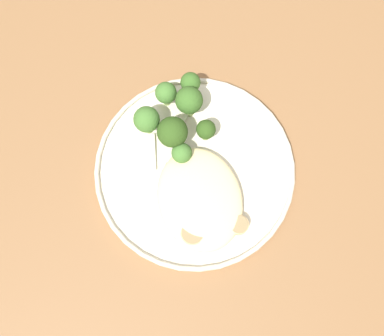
{
  "coord_description": "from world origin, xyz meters",
  "views": [
    {
      "loc": [
        0.17,
        0.0,
        1.35
      ],
      "look_at": [
        0.01,
        0.04,
        0.76
      ],
      "focal_mm": 40.37,
      "sensor_mm": 36.0,
      "label": 1
    }
  ],
  "objects_px": {
    "broccoli_floret_right_tilted": "(188,84)",
    "broccoli_floret_beside_noodles": "(163,94)",
    "dinner_plate": "(192,170)",
    "seared_scallop_tilted_round": "(183,212)",
    "broccoli_floret_split_head": "(186,102)",
    "broccoli_floret_front_edge": "(203,131)",
    "seared_scallop_center_golden": "(190,234)",
    "seared_scallop_tiny_bay": "(236,226)",
    "seared_scallop_front_small": "(194,181)",
    "seared_scallop_on_noodles": "(217,205)",
    "seared_scallop_rear_pale": "(197,198)",
    "broccoli_floret_left_leaning": "(179,154)",
    "broccoli_floret_rear_charred": "(170,133)",
    "broccoli_floret_center_pile": "(144,121)"
  },
  "relations": [
    {
      "from": "broccoli_floret_center_pile",
      "to": "broccoli_floret_front_edge",
      "type": "bearing_deg",
      "value": 69.13
    },
    {
      "from": "dinner_plate",
      "to": "broccoli_floret_rear_charred",
      "type": "bearing_deg",
      "value": -157.81
    },
    {
      "from": "broccoli_floret_right_tilted",
      "to": "broccoli_floret_beside_noodles",
      "type": "distance_m",
      "value": 0.04
    },
    {
      "from": "broccoli_floret_left_leaning",
      "to": "broccoli_floret_rear_charred",
      "type": "bearing_deg",
      "value": -168.04
    },
    {
      "from": "broccoli_floret_split_head",
      "to": "broccoli_floret_left_leaning",
      "type": "height_order",
      "value": "broccoli_floret_split_head"
    },
    {
      "from": "seared_scallop_tiny_bay",
      "to": "broccoli_floret_beside_noodles",
      "type": "distance_m",
      "value": 0.22
    },
    {
      "from": "seared_scallop_front_small",
      "to": "seared_scallop_tilted_round",
      "type": "distance_m",
      "value": 0.05
    },
    {
      "from": "broccoli_floret_center_pile",
      "to": "broccoli_floret_right_tilted",
      "type": "xyz_separation_m",
      "value": [
        -0.04,
        0.07,
        -0.0
      ]
    },
    {
      "from": "seared_scallop_tiny_bay",
      "to": "seared_scallop_tilted_round",
      "type": "height_order",
      "value": "seared_scallop_tilted_round"
    },
    {
      "from": "broccoli_floret_split_head",
      "to": "broccoli_floret_left_leaning",
      "type": "distance_m",
      "value": 0.08
    },
    {
      "from": "seared_scallop_center_golden",
      "to": "seared_scallop_on_noodles",
      "type": "bearing_deg",
      "value": 123.28
    },
    {
      "from": "seared_scallop_tilted_round",
      "to": "broccoli_floret_center_pile",
      "type": "height_order",
      "value": "broccoli_floret_center_pile"
    },
    {
      "from": "seared_scallop_tilted_round",
      "to": "broccoli_floret_right_tilted",
      "type": "distance_m",
      "value": 0.18
    },
    {
      "from": "seared_scallop_tilted_round",
      "to": "broccoli_floret_right_tilted",
      "type": "bearing_deg",
      "value": 163.88
    },
    {
      "from": "broccoli_floret_front_edge",
      "to": "seared_scallop_front_small",
      "type": "bearing_deg",
      "value": -24.22
    },
    {
      "from": "dinner_plate",
      "to": "seared_scallop_tilted_round",
      "type": "xyz_separation_m",
      "value": [
        0.06,
        -0.03,
        0.01
      ]
    },
    {
      "from": "seared_scallop_on_noodles",
      "to": "broccoli_floret_split_head",
      "type": "xyz_separation_m",
      "value": [
        -0.15,
        -0.01,
        0.03
      ]
    },
    {
      "from": "seared_scallop_rear_pale",
      "to": "broccoli_floret_beside_noodles",
      "type": "height_order",
      "value": "broccoli_floret_beside_noodles"
    },
    {
      "from": "seared_scallop_tiny_bay",
      "to": "seared_scallop_front_small",
      "type": "bearing_deg",
      "value": -151.8
    },
    {
      "from": "broccoli_floret_center_pile",
      "to": "broccoli_floret_split_head",
      "type": "relative_size",
      "value": 0.95
    },
    {
      "from": "broccoli_floret_center_pile",
      "to": "broccoli_floret_right_tilted",
      "type": "height_order",
      "value": "broccoli_floret_center_pile"
    },
    {
      "from": "seared_scallop_tiny_bay",
      "to": "broccoli_floret_front_edge",
      "type": "distance_m",
      "value": 0.14
    },
    {
      "from": "seared_scallop_rear_pale",
      "to": "broccoli_floret_front_edge",
      "type": "bearing_deg",
      "value": 160.9
    },
    {
      "from": "seared_scallop_on_noodles",
      "to": "broccoli_floret_center_pile",
      "type": "xyz_separation_m",
      "value": [
        -0.14,
        -0.07,
        0.03
      ]
    },
    {
      "from": "seared_scallop_center_golden",
      "to": "broccoli_floret_front_edge",
      "type": "bearing_deg",
      "value": 158.53
    },
    {
      "from": "seared_scallop_tiny_bay",
      "to": "seared_scallop_on_noodles",
      "type": "height_order",
      "value": "same"
    },
    {
      "from": "dinner_plate",
      "to": "broccoli_floret_rear_charred",
      "type": "relative_size",
      "value": 4.66
    },
    {
      "from": "seared_scallop_front_small",
      "to": "broccoli_floret_beside_noodles",
      "type": "height_order",
      "value": "broccoli_floret_beside_noodles"
    },
    {
      "from": "seared_scallop_center_golden",
      "to": "broccoli_floret_right_tilted",
      "type": "relative_size",
      "value": 0.64
    },
    {
      "from": "dinner_plate",
      "to": "seared_scallop_tiny_bay",
      "type": "xyz_separation_m",
      "value": [
        0.09,
        0.04,
        0.01
      ]
    },
    {
      "from": "broccoli_floret_beside_noodles",
      "to": "seared_scallop_rear_pale",
      "type": "bearing_deg",
      "value": 4.09
    },
    {
      "from": "seared_scallop_front_small",
      "to": "broccoli_floret_left_leaning",
      "type": "relative_size",
      "value": 0.55
    },
    {
      "from": "dinner_plate",
      "to": "broccoli_floret_beside_noodles",
      "type": "distance_m",
      "value": 0.12
    },
    {
      "from": "seared_scallop_center_golden",
      "to": "broccoli_floret_split_head",
      "type": "xyz_separation_m",
      "value": [
        -0.18,
        0.04,
        0.03
      ]
    },
    {
      "from": "seared_scallop_front_small",
      "to": "broccoli_floret_front_edge",
      "type": "relative_size",
      "value": 0.53
    },
    {
      "from": "broccoli_floret_front_edge",
      "to": "broccoli_floret_left_leaning",
      "type": "bearing_deg",
      "value": -58.74
    },
    {
      "from": "broccoli_floret_front_edge",
      "to": "broccoli_floret_right_tilted",
      "type": "relative_size",
      "value": 0.8
    },
    {
      "from": "seared_scallop_tilted_round",
      "to": "seared_scallop_center_golden",
      "type": "bearing_deg",
      "value": 3.86
    },
    {
      "from": "dinner_plate",
      "to": "broccoli_floret_split_head",
      "type": "bearing_deg",
      "value": 171.16
    },
    {
      "from": "dinner_plate",
      "to": "seared_scallop_on_noodles",
      "type": "height_order",
      "value": "seared_scallop_on_noodles"
    },
    {
      "from": "broccoli_floret_rear_charred",
      "to": "broccoli_floret_front_edge",
      "type": "bearing_deg",
      "value": 86.26
    },
    {
      "from": "seared_scallop_tilted_round",
      "to": "seared_scallop_rear_pale",
      "type": "relative_size",
      "value": 0.98
    },
    {
      "from": "broccoli_floret_beside_noodles",
      "to": "seared_scallop_center_golden",
      "type": "bearing_deg",
      "value": -3.07
    },
    {
      "from": "broccoli_floret_front_edge",
      "to": "broccoli_floret_right_tilted",
      "type": "bearing_deg",
      "value": -176.11
    },
    {
      "from": "dinner_plate",
      "to": "seared_scallop_center_golden",
      "type": "relative_size",
      "value": 8.61
    },
    {
      "from": "broccoli_floret_front_edge",
      "to": "broccoli_floret_left_leaning",
      "type": "relative_size",
      "value": 1.03
    },
    {
      "from": "broccoli_floret_right_tilted",
      "to": "broccoli_floret_rear_charred",
      "type": "bearing_deg",
      "value": -31.95
    },
    {
      "from": "dinner_plate",
      "to": "seared_scallop_front_small",
      "type": "relative_size",
      "value": 12.95
    },
    {
      "from": "seared_scallop_center_golden",
      "to": "seared_scallop_on_noodles",
      "type": "relative_size",
      "value": 0.96
    },
    {
      "from": "seared_scallop_tiny_bay",
      "to": "seared_scallop_center_golden",
      "type": "bearing_deg",
      "value": -93.74
    }
  ]
}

